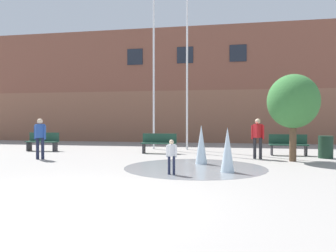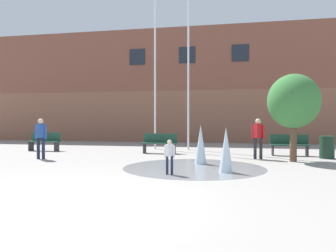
{
  "view_description": "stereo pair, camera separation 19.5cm",
  "coord_description": "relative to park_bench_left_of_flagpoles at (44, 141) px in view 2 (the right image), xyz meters",
  "views": [
    {
      "loc": [
        2.87,
        -5.48,
        1.54
      ],
      "look_at": [
        0.55,
        7.16,
        1.3
      ],
      "focal_mm": 35.0,
      "sensor_mm": 36.0,
      "label": 1
    },
    {
      "loc": [
        3.06,
        -5.45,
        1.54
      ],
      "look_at": [
        0.55,
        7.16,
        1.3
      ],
      "focal_mm": 35.0,
      "sensor_mm": 36.0,
      "label": 2
    }
  ],
  "objects": [
    {
      "name": "trash_can",
      "position": [
        12.89,
        -0.74,
        -0.03
      ],
      "size": [
        0.56,
        0.56,
        0.9
      ],
      "primitive_type": "cylinder",
      "color": "#193323",
      "rests_on": "ground"
    },
    {
      "name": "flagpole_left",
      "position": [
        5.18,
        2.11,
        4.25
      ],
      "size": [
        0.8,
        0.1,
        8.96
      ],
      "color": "silver",
      "rests_on": "ground"
    },
    {
      "name": "teen_by_trashcan",
      "position": [
        10.18,
        -1.47,
        0.45
      ],
      "size": [
        0.5,
        0.38,
        1.59
      ],
      "rotation": [
        0.0,
        0.0,
        -2.35
      ],
      "color": "#28282D",
      "rests_on": "ground"
    },
    {
      "name": "street_tree_near_building",
      "position": [
        11.4,
        -2.03,
        1.73
      ],
      "size": [
        1.88,
        1.88,
        3.23
      ],
      "color": "brown",
      "rests_on": "ground"
    },
    {
      "name": "park_bench_left_of_flagpoles",
      "position": [
        0.0,
        0.0,
        0.0
      ],
      "size": [
        1.6,
        0.44,
        0.91
      ],
      "color": "#28282D",
      "rests_on": "ground"
    },
    {
      "name": "park_bench_center",
      "position": [
        5.9,
        -0.07,
        0.0
      ],
      "size": [
        1.6,
        0.44,
        0.91
      ],
      "color": "#28282D",
      "rests_on": "ground"
    },
    {
      "name": "child_with_pink_shirt",
      "position": [
        7.47,
        -5.74,
        0.1
      ],
      "size": [
        0.31,
        0.24,
        0.99
      ],
      "rotation": [
        0.0,
        0.0,
        0.92
      ],
      "color": "#1E233D",
      "rests_on": "ground"
    },
    {
      "name": "splash_fountain",
      "position": [
        8.4,
        -4.18,
        0.02
      ],
      "size": [
        4.58,
        4.58,
        1.37
      ],
      "color": "gray",
      "rests_on": "ground"
    },
    {
      "name": "adult_in_red",
      "position": [
        1.81,
        -3.15,
        0.45
      ],
      "size": [
        0.5,
        0.37,
        1.59
      ],
      "rotation": [
        0.0,
        0.0,
        0.7
      ],
      "color": "#1E233D",
      "rests_on": "ground"
    },
    {
      "name": "flagpole_right",
      "position": [
        6.96,
        2.11,
        4.36
      ],
      "size": [
        0.8,
        0.1,
        9.18
      ],
      "color": "silver",
      "rests_on": "ground"
    },
    {
      "name": "park_bench_under_right_flagpole",
      "position": [
        11.6,
        0.09,
        0.0
      ],
      "size": [
        1.6,
        0.44,
        0.91
      ],
      "color": "#28282D",
      "rests_on": "ground"
    },
    {
      "name": "library_building",
      "position": [
        6.16,
        10.22,
        3.45
      ],
      "size": [
        36.0,
        6.05,
        7.86
      ],
      "color": "brown",
      "rests_on": "ground"
    },
    {
      "name": "ground_plane",
      "position": [
        6.16,
        -9.3,
        -0.48
      ],
      "size": [
        100.0,
        100.0,
        0.0
      ],
      "primitive_type": "plane",
      "color": "gray"
    }
  ]
}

